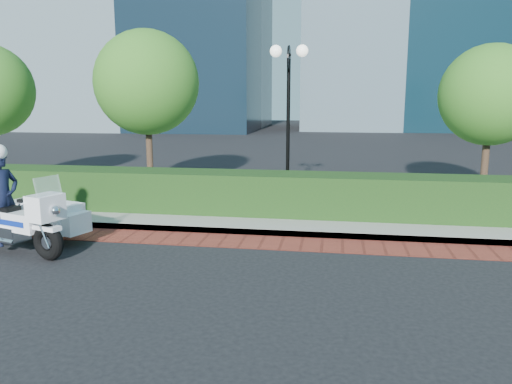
# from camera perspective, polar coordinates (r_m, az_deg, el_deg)

# --- Properties ---
(ground) EXTENTS (120.00, 120.00, 0.00)m
(ground) POSITION_cam_1_polar(r_m,az_deg,el_deg) (9.24, -5.91, -8.13)
(ground) COLOR black
(ground) RESTS_ON ground
(brick_strip) EXTENTS (60.00, 1.00, 0.01)m
(brick_strip) POSITION_cam_1_polar(r_m,az_deg,el_deg) (10.62, -3.81, -5.54)
(brick_strip) COLOR maroon
(brick_strip) RESTS_ON ground
(sidewalk) EXTENTS (60.00, 8.00, 0.15)m
(sidewalk) POSITION_cam_1_polar(r_m,az_deg,el_deg) (14.90, 0.06, -0.52)
(sidewalk) COLOR gray
(sidewalk) RESTS_ON ground
(hedge_main) EXTENTS (18.00, 1.20, 1.00)m
(hedge_main) POSITION_cam_1_polar(r_m,az_deg,el_deg) (12.47, -1.69, -0.04)
(hedge_main) COLOR black
(hedge_main) RESTS_ON sidewalk
(lamppost) EXTENTS (1.02, 0.70, 4.21)m
(lamppost) POSITION_cam_1_polar(r_m,az_deg,el_deg) (13.70, 3.73, 10.61)
(lamppost) COLOR black
(lamppost) RESTS_ON sidewalk
(tree_b) EXTENTS (3.20, 3.20, 4.89)m
(tree_b) POSITION_cam_1_polar(r_m,az_deg,el_deg) (16.03, -12.37, 12.10)
(tree_b) COLOR #332319
(tree_b) RESTS_ON sidewalk
(tree_c) EXTENTS (2.80, 2.80, 4.30)m
(tree_c) POSITION_cam_1_polar(r_m,az_deg,el_deg) (15.51, 25.24, 9.97)
(tree_c) COLOR #332319
(tree_c) RESTS_ON sidewalk
(police_motorcycle) EXTENTS (2.54, 2.24, 2.11)m
(police_motorcycle) POSITION_cam_1_polar(r_m,az_deg,el_deg) (10.98, -24.89, -2.13)
(police_motorcycle) COLOR black
(police_motorcycle) RESTS_ON ground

